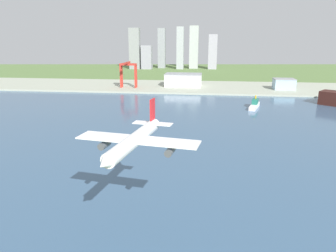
{
  "coord_description": "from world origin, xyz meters",
  "views": [
    {
      "loc": [
        15.74,
        -24.5,
        76.09
      ],
      "look_at": [
        -10.68,
        182.47,
        18.6
      ],
      "focal_mm": 33.65,
      "sensor_mm": 36.0,
      "label": 1
    }
  ],
  "objects_px": {
    "airplane_landing": "(134,141)",
    "warehouse_main": "(183,80)",
    "warehouse_annex": "(284,84)",
    "ferry_boat": "(255,105)",
    "port_crane_red": "(128,69)"
  },
  "relations": [
    {
      "from": "airplane_landing",
      "to": "warehouse_main",
      "type": "xyz_separation_m",
      "value": [
        -15.92,
        413.5,
        -30.23
      ]
    },
    {
      "from": "warehouse_main",
      "to": "warehouse_annex",
      "type": "relative_size",
      "value": 1.93
    },
    {
      "from": "ferry_boat",
      "to": "warehouse_annex",
      "type": "distance_m",
      "value": 147.61
    },
    {
      "from": "airplane_landing",
      "to": "warehouse_main",
      "type": "distance_m",
      "value": 414.91
    },
    {
      "from": "airplane_landing",
      "to": "port_crane_red",
      "type": "height_order",
      "value": "airplane_landing"
    },
    {
      "from": "airplane_landing",
      "to": "warehouse_annex",
      "type": "bearing_deg",
      "value": 70.75
    },
    {
      "from": "warehouse_annex",
      "to": "warehouse_main",
      "type": "bearing_deg",
      "value": 174.26
    },
    {
      "from": "airplane_landing",
      "to": "ferry_boat",
      "type": "bearing_deg",
      "value": 73.53
    },
    {
      "from": "airplane_landing",
      "to": "warehouse_main",
      "type": "relative_size",
      "value": 0.8
    },
    {
      "from": "ferry_boat",
      "to": "warehouse_annex",
      "type": "xyz_separation_m",
      "value": [
        60.97,
        134.26,
        6.8
      ]
    },
    {
      "from": "airplane_landing",
      "to": "warehouse_main",
      "type": "bearing_deg",
      "value": 92.2
    },
    {
      "from": "warehouse_annex",
      "to": "airplane_landing",
      "type": "bearing_deg",
      "value": -109.25
    },
    {
      "from": "ferry_boat",
      "to": "warehouse_main",
      "type": "height_order",
      "value": "warehouse_main"
    },
    {
      "from": "warehouse_main",
      "to": "warehouse_annex",
      "type": "bearing_deg",
      "value": -5.74
    },
    {
      "from": "airplane_landing",
      "to": "warehouse_annex",
      "type": "xyz_separation_m",
      "value": [
        138.93,
        397.94,
        -32.15
      ]
    }
  ]
}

